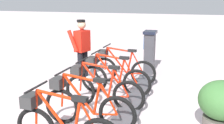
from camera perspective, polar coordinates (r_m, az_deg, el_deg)
The scene contains 9 objects.
ground_plane at distance 5.14m, azimuth 3.37°, elevation -11.90°, with size 60.00×60.00×0.00m, color beige.
dock_rail_base at distance 5.12m, azimuth 3.38°, elevation -11.40°, with size 0.44×4.97×0.10m, color #47474C.
payment_kiosk at distance 7.79m, azimuth 8.24°, elevation 2.29°, with size 0.36×0.52×1.28m.
bike_docked_0 at distance 6.85m, azimuth 1.97°, elevation -1.28°, with size 1.72×0.54×1.02m.
bike_docked_1 at distance 6.08m, azimuth -0.02°, elevation -3.31°, with size 1.72×0.54×1.02m.
bike_docked_2 at distance 5.32m, azimuth -2.60°, elevation -5.91°, with size 1.72×0.54×1.02m.
bike_docked_3 at distance 4.60m, azimuth -6.05°, elevation -9.33°, with size 1.72×0.54×1.02m.
worker_near_rack at distance 7.04m, azimuth -6.59°, elevation 3.07°, with size 0.57×0.69×1.66m.
planter_bush at distance 4.59m, azimuth 22.97°, elevation -8.99°, with size 0.76×0.76×0.97m.
Camera 1 is at (-1.03, 4.49, 2.27)m, focal length 41.64 mm.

